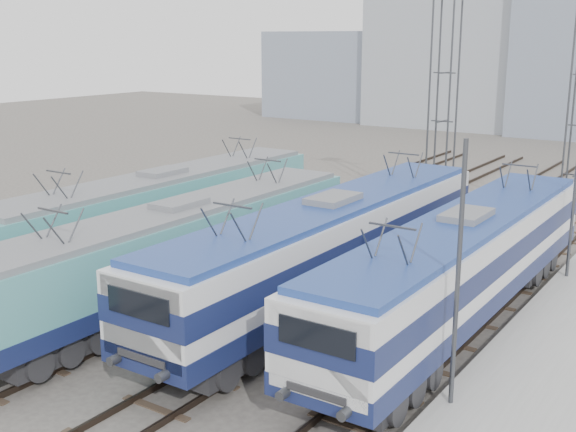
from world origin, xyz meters
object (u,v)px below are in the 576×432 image
Objects in this scene: locomotive_center_right at (330,243)px; locomotive_far_right at (462,261)px; mast_front at (458,282)px; locomotive_center_left at (177,246)px; locomotive_far_left at (161,208)px; mast_mid at (574,195)px; catenary_tower_west at (444,90)px.

locomotive_center_right is 1.03× the size of locomotive_far_right.
locomotive_far_right is 2.59× the size of mast_front.
locomotive_center_right reaches higher than locomotive_far_right.
locomotive_far_left is at bearing 138.95° from locomotive_center_left.
mast_mid is (1.85, 6.62, 1.19)m from locomotive_far_right.
mast_mid is at bearing 43.10° from locomotive_center_left.
locomotive_center_left is 5.33m from locomotive_center_right.
mast_front is at bearing -20.58° from locomotive_far_left.
mast_mid reaches higher than locomotive_center_right.
locomotive_far_right reaches higher than locomotive_far_left.
mast_mid is (6.35, 7.30, 1.13)m from locomotive_center_right.
locomotive_far_right is (9.00, 3.54, 0.12)m from locomotive_center_left.
catenary_tower_west is at bearing 113.27° from mast_front.
locomotive_center_left is 0.95× the size of locomotive_center_right.
mast_front is (6.35, -4.70, 1.13)m from locomotive_center_right.
locomotive_far_right reaches higher than locomotive_center_left.
locomotive_center_left is 11.08m from mast_front.
locomotive_center_left is at bearing -41.05° from locomotive_far_left.
locomotive_far_left is 16.36m from catenary_tower_west.
mast_mid is (8.60, -8.00, -3.14)m from catenary_tower_west.
catenary_tower_west is (-2.25, 15.30, 4.27)m from locomotive_center_right.
mast_front is (1.85, -5.38, 1.19)m from locomotive_far_right.
catenary_tower_west is 12.16m from mast_mid.
locomotive_far_left is 2.55× the size of mast_front.
mast_mid is at bearing 22.11° from locomotive_far_left.
mast_mid is at bearing -42.93° from catenary_tower_west.
mast_front reaches higher than locomotive_far_left.
mast_front is (15.35, -5.77, 1.27)m from locomotive_far_left.
locomotive_center_right is at bearing 143.48° from mast_front.
locomotive_far_left is at bearing -115.37° from catenary_tower_west.
locomotive_center_left is 1.46× the size of catenary_tower_west.
mast_mid is at bearing 90.00° from mast_front.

